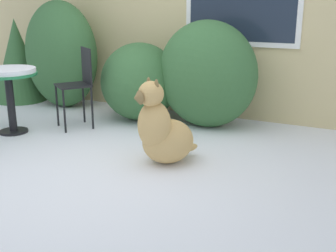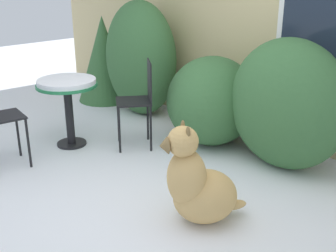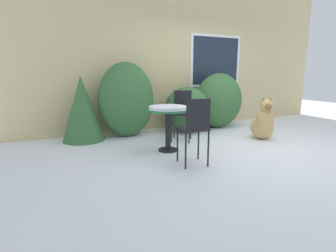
# 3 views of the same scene
# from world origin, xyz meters

# --- Properties ---
(ground_plane) EXTENTS (16.00, 16.00, 0.00)m
(ground_plane) POSITION_xyz_m (0.00, 0.00, 0.00)
(ground_plane) COLOR white
(house_wall) EXTENTS (8.00, 0.10, 3.39)m
(house_wall) POSITION_xyz_m (0.03, 2.20, 1.69)
(house_wall) COLOR #D1BC84
(house_wall) RESTS_ON ground_plane
(shrub_left) EXTENTS (1.11, 0.71, 1.46)m
(shrub_left) POSITION_xyz_m (-1.68, 1.71, 0.73)
(shrub_left) COLOR #386638
(shrub_left) RESTS_ON ground_plane
(shrub_middle) EXTENTS (0.96, 0.99, 0.96)m
(shrub_middle) POSITION_xyz_m (-0.37, 1.60, 0.48)
(shrub_middle) COLOR #386638
(shrub_middle) RESTS_ON ground_plane
(shrub_right) EXTENTS (1.19, 0.76, 1.25)m
(shrub_right) POSITION_xyz_m (0.50, 1.66, 0.62)
(shrub_right) COLOR #386638
(shrub_right) RESTS_ON ground_plane
(evergreen_bush) EXTENTS (0.77, 0.77, 1.21)m
(evergreen_bush) POSITION_xyz_m (-2.52, 1.74, 0.60)
(evergreen_bush) COLOR #386638
(evergreen_bush) RESTS_ON ground_plane
(patio_table) EXTENTS (0.63, 0.63, 0.73)m
(patio_table) POSITION_xyz_m (-1.38, 0.45, 0.60)
(patio_table) COLOR black
(patio_table) RESTS_ON ground_plane
(patio_chair_near_table) EXTENTS (0.50, 0.50, 0.93)m
(patio_chair_near_table) POSITION_xyz_m (-0.83, 0.98, 0.53)
(patio_chair_near_table) COLOR black
(patio_chair_near_table) RESTS_ON ground_plane
(patio_chair_far_side) EXTENTS (0.41, 0.41, 0.93)m
(patio_chair_far_side) POSITION_xyz_m (-1.36, -0.34, 0.53)
(patio_chair_far_side) COLOR black
(patio_chair_far_side) RESTS_ON ground_plane
(dog) EXTENTS (0.61, 0.66, 0.80)m
(dog) POSITION_xyz_m (0.59, 0.35, 0.30)
(dog) COLOR tan
(dog) RESTS_ON ground_plane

